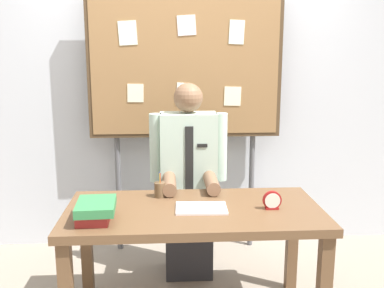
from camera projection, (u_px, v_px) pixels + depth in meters
The scene contains 8 objects.
back_wall at pixel (184, 86), 3.65m from camera, with size 6.40×0.08×2.70m, color silver.
desk at pixel (194, 223), 2.61m from camera, with size 1.51×0.74×0.72m.
person at pixel (188, 188), 3.18m from camera, with size 0.55×0.56×1.42m.
bulletin_board at pixel (185, 66), 3.42m from camera, with size 1.52×0.09×2.13m.
book_stack at pixel (95, 210), 2.39m from camera, with size 0.22×0.28×0.11m.
open_notebook at pixel (201, 208), 2.57m from camera, with size 0.30×0.21×0.01m, color silver.
desk_clock at pixel (272, 201), 2.57m from camera, with size 0.11×0.04×0.11m.
pen_holder at pixel (160, 189), 2.78m from camera, with size 0.07×0.07×0.16m.
Camera 1 is at (-0.16, -2.46, 1.62)m, focal length 41.12 mm.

